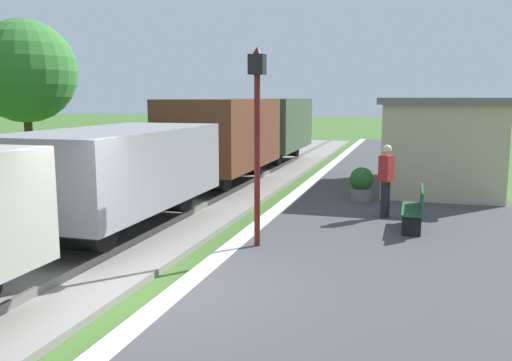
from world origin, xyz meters
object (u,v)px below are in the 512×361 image
freight_train (193,150)px  person_waiting (386,178)px  tree_trackside_far (25,72)px  bench_down_platform (415,158)px  potted_planter (362,183)px  bench_near_hut (416,208)px  station_hut (439,142)px  lamp_post_near (257,111)px

freight_train → person_waiting: size_ratio=15.20×
freight_train → tree_trackside_far: tree_trackside_far is taller
bench_down_platform → person_waiting: (-0.68, -9.01, 0.46)m
bench_down_platform → tree_trackside_far: tree_trackside_far is taller
potted_planter → tree_trackside_far: (-11.56, 1.14, 3.19)m
person_waiting → freight_train: bearing=6.1°
bench_down_platform → freight_train: bearing=-129.2°
freight_train → bench_down_platform: (6.13, 7.53, -0.83)m
tree_trackside_far → bench_near_hut: bearing=-17.7°
potted_planter → tree_trackside_far: bearing=174.4°
freight_train → potted_planter: (4.72, 0.46, -0.83)m
freight_train → station_hut: size_ratio=4.48×
potted_planter → station_hut: bearing=55.1°
station_hut → lamp_post_near: (-3.55, -8.12, 1.15)m
lamp_post_near → potted_planter: bearing=74.0°
station_hut → potted_planter: bearing=-124.9°
station_hut → potted_planter: station_hut is taller
freight_train → station_hut: 7.61m
freight_train → lamp_post_near: size_ratio=7.03×
person_waiting → tree_trackside_far: 12.95m
station_hut → potted_planter: size_ratio=6.33×
potted_planter → lamp_post_near: 5.75m
bench_near_hut → tree_trackside_far: (-12.96, 4.14, 3.19)m
bench_near_hut → bench_down_platform: 10.07m
station_hut → tree_trackside_far: bearing=-172.3°
freight_train → potted_planter: size_ratio=28.38×
bench_near_hut → tree_trackside_far: 13.98m
bench_down_platform → tree_trackside_far: (-12.96, -5.93, 3.19)m
station_hut → bench_near_hut: station_hut is taller
person_waiting → station_hut: bearing=-84.0°
bench_near_hut → bench_down_platform: (0.00, 10.07, 0.00)m
tree_trackside_far → station_hut: bearing=7.7°
bench_down_platform → station_hut: bearing=-80.7°
freight_train → tree_trackside_far: (-6.83, 1.59, 2.35)m
potted_planter → lamp_post_near: lamp_post_near is taller
bench_near_hut → lamp_post_near: lamp_post_near is taller
station_hut → potted_planter: (-2.07, -2.97, -0.93)m
freight_train → bench_near_hut: size_ratio=17.33×
potted_planter → lamp_post_near: (-1.48, -5.15, 2.08)m
lamp_post_near → bench_down_platform: bearing=76.7°
person_waiting → tree_trackside_far: tree_trackside_far is taller
person_waiting → lamp_post_near: lamp_post_near is taller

